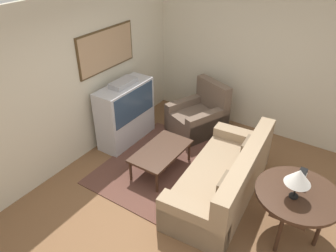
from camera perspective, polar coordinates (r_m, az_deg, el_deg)
ground_plane at (r=4.95m, az=2.60°, el=-13.44°), size 12.00×12.00×0.00m
wall_back at (r=5.37m, az=-16.91°, el=6.72°), size 12.00×0.10×2.70m
wall_right at (r=6.29m, az=15.64°, el=10.58°), size 0.06×12.00×2.70m
area_rug at (r=5.58m, az=-0.71°, el=-7.06°), size 2.20×1.83×0.01m
tv at (r=6.01m, az=-7.39°, el=2.30°), size 1.15×0.46×1.21m
couch at (r=4.95m, az=9.77°, el=-9.14°), size 2.22×1.10×0.88m
armchair at (r=6.41m, az=5.37°, el=1.60°), size 1.20×1.13×0.96m
coffee_table at (r=5.31m, az=-1.22°, el=-4.54°), size 1.06×0.60×0.40m
console_table at (r=4.41m, az=21.67°, el=-11.42°), size 1.04×1.04×0.72m
table_lamp at (r=4.09m, az=21.81°, el=-8.25°), size 0.31×0.31×0.41m
mantel_clock at (r=4.47m, az=22.24°, el=-8.22°), size 0.17×0.10×0.18m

